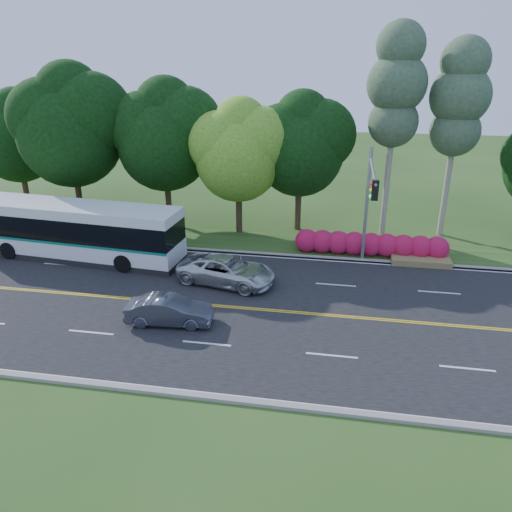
% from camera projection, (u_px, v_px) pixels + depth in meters
% --- Properties ---
extents(ground, '(120.00, 120.00, 0.00)m').
position_uv_depth(ground, '(234.00, 308.00, 25.22)').
color(ground, '#264717').
rests_on(ground, ground).
extents(road, '(60.00, 14.00, 0.02)m').
position_uv_depth(road, '(234.00, 307.00, 25.21)').
color(road, black).
rests_on(road, ground).
extents(curb_north, '(60.00, 0.30, 0.15)m').
position_uv_depth(curb_north, '(258.00, 253.00, 31.70)').
color(curb_north, gray).
rests_on(curb_north, ground).
extents(curb_south, '(60.00, 0.30, 0.15)m').
position_uv_depth(curb_south, '(194.00, 396.00, 18.68)').
color(curb_south, gray).
rests_on(curb_south, ground).
extents(grass_verge, '(60.00, 4.00, 0.10)m').
position_uv_depth(grass_verge, '(263.00, 244.00, 33.39)').
color(grass_verge, '#264717').
rests_on(grass_verge, ground).
extents(lane_markings, '(57.60, 13.82, 0.00)m').
position_uv_depth(lane_markings, '(232.00, 307.00, 25.22)').
color(lane_markings, gold).
rests_on(lane_markings, road).
extents(tree_row, '(44.70, 9.10, 13.84)m').
position_uv_depth(tree_row, '(197.00, 133.00, 34.49)').
color(tree_row, '#321E16').
rests_on(tree_row, ground).
extents(bougainvillea_hedge, '(9.50, 2.25, 1.50)m').
position_uv_depth(bougainvillea_hedge, '(373.00, 245.00, 31.23)').
color(bougainvillea_hedge, '#A90E3E').
rests_on(bougainvillea_hedge, ground).
extents(traffic_signal, '(0.42, 6.10, 7.00)m').
position_uv_depth(traffic_signal, '(369.00, 195.00, 27.32)').
color(traffic_signal, gray).
rests_on(traffic_signal, ground).
extents(transit_bus, '(13.29, 3.98, 3.43)m').
position_uv_depth(transit_bus, '(78.00, 232.00, 30.60)').
color(transit_bus, white).
rests_on(transit_bus, road).
extents(sedan, '(4.18, 1.77, 1.34)m').
position_uv_depth(sedan, '(169.00, 310.00, 23.50)').
color(sedan, '#535664').
rests_on(sedan, road).
extents(suv, '(5.82, 3.54, 1.51)m').
position_uv_depth(suv, '(227.00, 270.00, 27.57)').
color(suv, silver).
rests_on(suv, road).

